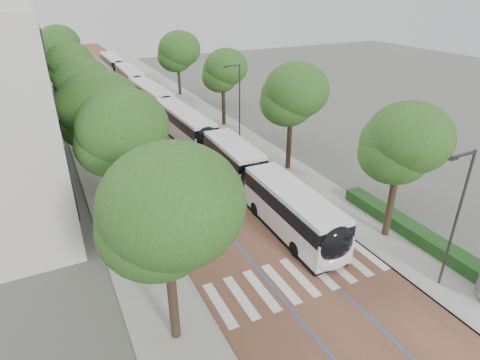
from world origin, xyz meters
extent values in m
plane|color=#51544C|center=(0.00, 0.00, 0.00)|extent=(160.00, 160.00, 0.00)
cube|color=brown|center=(0.00, 40.00, 0.01)|extent=(11.00, 140.00, 0.02)
cube|color=gray|center=(-7.50, 40.00, 0.06)|extent=(4.00, 140.00, 0.12)
cube|color=gray|center=(7.50, 40.00, 0.06)|extent=(4.00, 140.00, 0.12)
cube|color=gray|center=(-5.60, 40.00, 0.06)|extent=(0.20, 140.00, 0.14)
cube|color=gray|center=(5.60, 40.00, 0.06)|extent=(0.20, 140.00, 0.14)
cube|color=silver|center=(-4.80, 1.00, 0.03)|extent=(0.55, 3.60, 0.01)
cube|color=silver|center=(-3.55, 1.00, 0.03)|extent=(0.55, 3.60, 0.01)
cube|color=silver|center=(-2.30, 1.00, 0.03)|extent=(0.55, 3.60, 0.01)
cube|color=silver|center=(-1.05, 1.00, 0.03)|extent=(0.55, 3.60, 0.01)
cube|color=silver|center=(0.20, 1.00, 0.03)|extent=(0.55, 3.60, 0.01)
cube|color=silver|center=(1.45, 1.00, 0.03)|extent=(0.55, 3.60, 0.01)
cube|color=silver|center=(2.70, 1.00, 0.03)|extent=(0.55, 3.60, 0.01)
cube|color=silver|center=(3.95, 1.00, 0.03)|extent=(0.55, 3.60, 0.01)
cube|color=silver|center=(5.20, 1.00, 0.03)|extent=(0.55, 3.60, 0.01)
cube|color=blue|center=(-1.60, 40.00, 0.02)|extent=(0.12, 126.00, 0.01)
cube|color=blue|center=(1.60, 40.00, 0.02)|extent=(0.12, 126.00, 0.01)
cube|color=black|center=(-10.45, 28.00, 3.00)|extent=(0.12, 38.00, 1.60)
cube|color=black|center=(-10.45, 28.00, 6.20)|extent=(0.12, 38.00, 1.60)
cube|color=black|center=(-10.45, 28.00, 9.40)|extent=(0.12, 38.00, 1.60)
cube|color=black|center=(-10.45, 28.00, 12.40)|extent=(0.12, 38.00, 1.60)
cube|color=#153F16|center=(9.10, 0.00, 0.52)|extent=(1.20, 14.00, 0.80)
cylinder|color=#333336|center=(6.80, -3.00, 4.12)|extent=(0.14, 0.14, 8.00)
cube|color=#333336|center=(6.00, -3.00, 8.02)|extent=(1.70, 0.12, 0.12)
cube|color=#333336|center=(5.30, -3.00, 7.94)|extent=(0.50, 0.20, 0.10)
cylinder|color=#333336|center=(6.80, 22.00, 4.12)|extent=(0.14, 0.14, 8.00)
cube|color=#333336|center=(6.00, 22.00, 8.02)|extent=(1.70, 0.12, 0.12)
cube|color=#333336|center=(5.30, 22.00, 7.94)|extent=(0.50, 0.20, 0.10)
cylinder|color=#333336|center=(-6.10, 8.00, 4.12)|extent=(0.14, 0.14, 8.00)
cylinder|color=black|center=(-7.50, 0.00, 2.38)|extent=(0.44, 0.44, 4.75)
ellipsoid|color=#244A18|center=(-7.50, 0.00, 6.69)|extent=(5.91, 5.91, 5.02)
cylinder|color=black|center=(-7.50, 9.00, 2.55)|extent=(0.44, 0.44, 5.10)
ellipsoid|color=#244A18|center=(-7.50, 9.00, 7.19)|extent=(5.27, 5.27, 4.48)
cylinder|color=black|center=(-7.50, 18.00, 2.17)|extent=(0.44, 0.44, 4.33)
ellipsoid|color=#244A18|center=(-7.50, 18.00, 6.11)|extent=(6.48, 6.48, 5.51)
cylinder|color=black|center=(-7.50, 28.00, 2.14)|extent=(0.44, 0.44, 4.27)
ellipsoid|color=#244A18|center=(-7.50, 28.00, 6.02)|extent=(5.47, 5.47, 4.65)
cylinder|color=black|center=(-7.50, 40.00, 2.15)|extent=(0.44, 0.44, 4.30)
ellipsoid|color=#244A18|center=(-7.50, 40.00, 6.06)|extent=(5.51, 5.51, 4.69)
cylinder|color=black|center=(-7.50, 55.00, 2.33)|extent=(0.44, 0.44, 4.65)
ellipsoid|color=#244A18|center=(-7.50, 55.00, 6.56)|extent=(6.12, 6.12, 5.20)
cylinder|color=black|center=(7.70, 2.00, 2.26)|extent=(0.44, 0.44, 4.52)
ellipsoid|color=#244A18|center=(7.70, 2.00, 6.37)|extent=(5.06, 5.06, 4.30)
cylinder|color=black|center=(7.70, 14.00, 2.34)|extent=(0.44, 0.44, 4.68)
ellipsoid|color=#244A18|center=(7.70, 14.00, 6.59)|extent=(5.45, 5.45, 4.64)
cylinder|color=black|center=(7.70, 28.00, 2.19)|extent=(0.44, 0.44, 4.38)
ellipsoid|color=#244A18|center=(7.70, 28.00, 6.18)|extent=(4.85, 4.85, 4.12)
cylinder|color=black|center=(7.70, 44.00, 2.16)|extent=(0.44, 0.44, 4.32)
ellipsoid|color=#244A18|center=(7.70, 44.00, 6.09)|extent=(6.04, 6.04, 5.13)
cylinder|color=black|center=(2.40, 10.20, 1.77)|extent=(2.32, 0.96, 2.30)
cube|color=silver|center=(2.28, 5.07, 1.26)|extent=(2.72, 9.42, 1.82)
cube|color=black|center=(2.28, 5.07, 2.40)|extent=(2.76, 9.23, 0.97)
cube|color=silver|center=(2.28, 5.07, 3.04)|extent=(2.67, 9.23, 0.31)
cube|color=black|center=(2.28, 5.07, 0.17)|extent=(2.67, 9.04, 0.35)
cube|color=silver|center=(2.51, 14.52, 1.26)|extent=(2.69, 7.80, 1.82)
cube|color=black|center=(2.51, 14.52, 2.40)|extent=(2.72, 7.64, 0.97)
cube|color=silver|center=(2.51, 14.52, 3.04)|extent=(2.63, 7.64, 0.31)
cube|color=black|center=(2.51, 14.52, 0.17)|extent=(2.63, 7.49, 0.35)
ellipsoid|color=black|center=(2.17, 0.54, 2.00)|extent=(2.38, 1.16, 2.28)
ellipsoid|color=silver|center=(2.17, 0.49, 0.86)|extent=(2.37, 1.06, 1.14)
cylinder|color=black|center=(1.09, 2.82, 0.50)|extent=(0.32, 1.01, 1.00)
cylinder|color=black|center=(3.35, 2.76, 0.50)|extent=(0.32, 1.01, 1.00)
cylinder|color=black|center=(1.42, 16.21, 0.50)|extent=(0.32, 1.01, 1.00)
cylinder|color=black|center=(3.68, 16.16, 0.50)|extent=(0.32, 1.01, 1.00)
cylinder|color=black|center=(1.22, 8.17, 0.50)|extent=(0.32, 1.01, 1.00)
cylinder|color=black|center=(3.48, 8.12, 0.50)|extent=(0.32, 1.01, 1.00)
cube|color=silver|center=(1.95, 25.47, 1.26)|extent=(2.93, 12.08, 1.82)
cube|color=black|center=(1.95, 25.47, 2.40)|extent=(2.96, 11.84, 0.97)
cube|color=silver|center=(1.95, 25.47, 3.04)|extent=(2.87, 11.84, 0.31)
cube|color=black|center=(1.95, 25.47, 0.17)|extent=(2.86, 11.60, 0.35)
ellipsoid|color=black|center=(2.16, 19.62, 2.00)|extent=(2.39, 1.18, 2.28)
ellipsoid|color=silver|center=(2.16, 19.57, 0.86)|extent=(2.38, 1.08, 1.14)
cylinder|color=black|center=(0.95, 21.83, 0.50)|extent=(0.34, 1.01, 1.00)
cylinder|color=black|center=(3.21, 21.91, 0.50)|extent=(0.34, 1.01, 1.00)
cylinder|color=black|center=(0.69, 29.23, 0.50)|extent=(0.34, 1.01, 1.00)
cylinder|color=black|center=(2.94, 29.31, 0.50)|extent=(0.34, 1.01, 1.00)
cube|color=silver|center=(1.86, 38.33, 1.26)|extent=(3.12, 12.11, 1.82)
cube|color=black|center=(1.86, 38.33, 2.40)|extent=(3.14, 11.88, 0.97)
cube|color=silver|center=(1.86, 38.33, 3.04)|extent=(3.05, 11.87, 0.31)
cube|color=black|center=(1.86, 38.33, 0.17)|extent=(3.04, 11.63, 0.35)
ellipsoid|color=black|center=(2.16, 32.49, 2.00)|extent=(2.40, 1.22, 2.28)
ellipsoid|color=silver|center=(2.16, 32.44, 0.86)|extent=(2.40, 1.12, 1.14)
cylinder|color=black|center=(0.91, 34.67, 0.50)|extent=(0.35, 1.01, 1.00)
cylinder|color=black|center=(3.17, 34.79, 0.50)|extent=(0.35, 1.01, 1.00)
cylinder|color=black|center=(0.53, 42.06, 0.50)|extent=(0.35, 1.01, 1.00)
cylinder|color=black|center=(2.79, 42.18, 0.50)|extent=(0.35, 1.01, 1.00)
cube|color=silver|center=(2.05, 51.52, 1.26)|extent=(2.74, 12.05, 1.82)
cube|color=black|center=(2.05, 51.52, 2.40)|extent=(2.77, 11.81, 0.97)
cube|color=silver|center=(2.05, 51.52, 3.04)|extent=(2.68, 11.81, 0.31)
cube|color=black|center=(2.05, 51.52, 0.17)|extent=(2.68, 11.57, 0.35)
ellipsoid|color=black|center=(1.93, 45.67, 2.00)|extent=(2.37, 1.15, 2.28)
ellipsoid|color=silver|center=(1.93, 45.62, 0.86)|extent=(2.37, 1.05, 1.14)
cylinder|color=black|center=(0.84, 47.94, 0.50)|extent=(0.32, 1.01, 1.00)
cylinder|color=black|center=(3.10, 47.90, 0.50)|extent=(0.32, 1.01, 1.00)
cylinder|color=black|center=(0.99, 55.34, 0.50)|extent=(0.32, 1.01, 1.00)
cylinder|color=black|center=(3.25, 55.30, 0.50)|extent=(0.32, 1.01, 1.00)
cube|color=silver|center=(1.92, 65.32, 1.26)|extent=(2.58, 12.02, 1.82)
cube|color=black|center=(1.92, 65.32, 2.40)|extent=(2.62, 11.78, 0.97)
cube|color=silver|center=(1.92, 65.32, 3.04)|extent=(2.53, 11.78, 0.31)
cube|color=black|center=(1.92, 65.32, 0.17)|extent=(2.53, 11.54, 0.35)
ellipsoid|color=black|center=(1.96, 59.47, 2.00)|extent=(2.36, 1.12, 2.28)
ellipsoid|color=silver|center=(1.96, 59.42, 0.86)|extent=(2.36, 1.02, 1.14)
cylinder|color=black|center=(0.82, 61.71, 0.50)|extent=(0.31, 1.00, 1.00)
cylinder|color=black|center=(3.08, 61.73, 0.50)|extent=(0.31, 1.00, 1.00)
cylinder|color=black|center=(0.76, 69.11, 0.50)|extent=(0.31, 1.00, 1.00)
cylinder|color=black|center=(3.02, 69.13, 0.50)|extent=(0.31, 1.00, 1.00)
camera|label=1|loc=(-10.96, -13.75, 15.14)|focal=30.00mm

